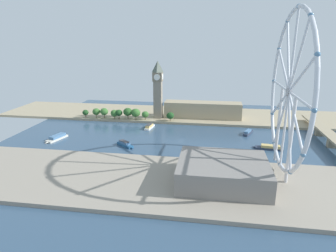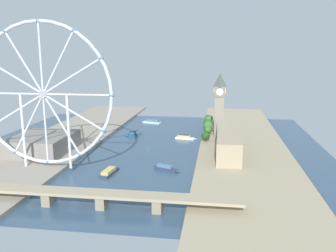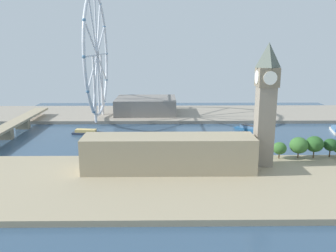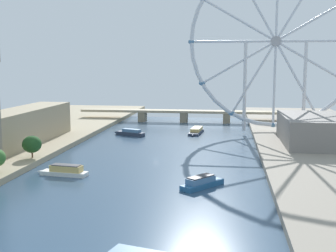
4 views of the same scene
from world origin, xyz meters
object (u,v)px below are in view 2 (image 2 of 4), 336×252
riverside_hall (43,143)px  tour_boat_3 (185,137)px  clock_tower (219,105)px  tour_boat_1 (134,133)px  tour_boat_4 (152,122)px  parliament_block (228,142)px  ferris_wheel (43,95)px  river_bridge (102,196)px  tour_boat_0 (109,172)px  tour_boat_2 (166,168)px

riverside_hall → tour_boat_3: riverside_hall is taller
clock_tower → tour_boat_1: bearing=-7.9°
tour_boat_3 → tour_boat_4: size_ratio=0.84×
parliament_block → riverside_hall: 182.75m
ferris_wheel → tour_boat_4: ferris_wheel is taller
river_bridge → tour_boat_0: (15.36, -63.58, -6.05)m
riverside_hall → tour_boat_3: 156.97m
ferris_wheel → tour_boat_1: 158.99m
clock_tower → tour_boat_2: bearing=68.6°
clock_tower → parliament_block: bearing=99.2°
parliament_block → riverside_hall: (181.41, 22.05, -2.06)m
ferris_wheel → tour_boat_4: bearing=-103.0°
clock_tower → parliament_block: 64.97m
tour_boat_0 → tour_boat_4: size_ratio=0.99×
ferris_wheel → tour_boat_3: bearing=-129.3°
parliament_block → tour_boat_1: size_ratio=4.56×
parliament_block → tour_boat_1: parliament_block is taller
tour_boat_2 → tour_boat_4: bearing=127.1°
ferris_wheel → riverside_hall: ferris_wheel is taller
tour_boat_3 → tour_boat_4: bearing=129.4°
parliament_block → tour_boat_4: bearing=-55.3°
parliament_block → tour_boat_3: size_ratio=3.88×
tour_boat_4 → tour_boat_1: bearing=98.8°
clock_tower → tour_boat_0: clock_tower is taller
river_bridge → tour_boat_2: bearing=-111.3°
clock_tower → tour_boat_0: 160.47m
ferris_wheel → tour_boat_0: (-54.51, 1.38, -63.54)m
tour_boat_2 → tour_boat_0: bearing=-138.6°
parliament_block → tour_boat_4: (103.72, -149.86, -11.26)m
riverside_hall → river_bridge: 147.39m
ferris_wheel → tour_boat_2: ferris_wheel is taller
riverside_hall → tour_boat_4: 188.86m
tour_boat_0 → tour_boat_3: size_ratio=1.18×
parliament_block → tour_boat_3: bearing=-51.5°
riverside_hall → river_bridge: (-97.46, 110.52, -3.40)m
clock_tower → parliament_block: (-9.33, 57.83, -28.12)m
tour_boat_2 → parliament_block: bearing=68.5°
parliament_block → ferris_wheel: bearing=23.7°
tour_boat_1 → parliament_block: bearing=95.6°
tour_boat_0 → tour_boat_1: 141.68m
tour_boat_3 → tour_boat_4: (55.25, -88.95, -0.04)m
clock_tower → tour_boat_1: size_ratio=3.37×
parliament_block → ferris_wheel: (153.81, 67.60, 52.03)m
riverside_hall → tour_boat_0: 95.05m
tour_boat_4 → clock_tower: bearing=150.7°
parliament_block → tour_boat_2: 76.48m
tour_boat_2 → tour_boat_4: size_ratio=0.82×
clock_tower → tour_boat_3: (39.14, -3.08, -39.34)m
ferris_wheel → river_bridge: size_ratio=0.67×
ferris_wheel → river_bridge: bearing=137.1°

